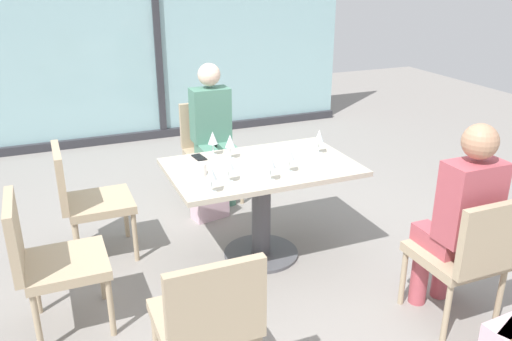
# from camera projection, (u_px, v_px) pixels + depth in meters

# --- Properties ---
(ground_plane) EXTENTS (12.00, 12.00, 0.00)m
(ground_plane) POSITION_uv_depth(u_px,v_px,m) (261.00, 254.00, 4.01)
(ground_plane) COLOR gray
(window_wall_backdrop) EXTENTS (4.88, 0.10, 2.70)m
(window_wall_backdrop) POSITION_uv_depth(u_px,v_px,m) (157.00, 40.00, 6.32)
(window_wall_backdrop) COLOR #8EB7BC
(window_wall_backdrop) RESTS_ON ground_plane
(dining_table_main) EXTENTS (1.32, 0.84, 0.73)m
(dining_table_main) POSITION_uv_depth(u_px,v_px,m) (261.00, 189.00, 3.82)
(dining_table_main) COLOR #BCB29E
(dining_table_main) RESTS_ON ground_plane
(chair_front_right) EXTENTS (0.46, 0.50, 0.87)m
(chair_front_right) POSITION_uv_depth(u_px,v_px,m) (469.00, 252.00, 3.07)
(chair_front_right) COLOR tan
(chair_front_right) RESTS_ON ground_plane
(chair_near_window) EXTENTS (0.46, 0.51, 0.87)m
(chair_near_window) POSITION_uv_depth(u_px,v_px,m) (210.00, 145.00, 4.88)
(chair_near_window) COLOR tan
(chair_near_window) RESTS_ON ground_plane
(chair_side_end) EXTENTS (0.50, 0.46, 0.87)m
(chair_side_end) POSITION_uv_depth(u_px,v_px,m) (47.00, 256.00, 3.03)
(chair_side_end) COLOR tan
(chair_side_end) RESTS_ON ground_plane
(chair_front_left) EXTENTS (0.46, 0.50, 0.87)m
(chair_front_left) POSITION_uv_depth(u_px,v_px,m) (207.00, 318.00, 2.50)
(chair_front_left) COLOR tan
(chair_front_left) RESTS_ON ground_plane
(chair_far_left) EXTENTS (0.50, 0.46, 0.87)m
(chair_far_left) POSITION_uv_depth(u_px,v_px,m) (85.00, 195.00, 3.82)
(chair_far_left) COLOR tan
(chair_far_left) RESTS_ON ground_plane
(person_front_right) EXTENTS (0.34, 0.39, 1.26)m
(person_front_right) POSITION_uv_depth(u_px,v_px,m) (460.00, 213.00, 3.09)
(person_front_right) COLOR #B24C56
(person_front_right) RESTS_ON ground_plane
(person_near_window) EXTENTS (0.34, 0.39, 1.26)m
(person_near_window) POSITION_uv_depth(u_px,v_px,m) (213.00, 127.00, 4.71)
(person_near_window) COLOR #4C7F6B
(person_near_window) RESTS_ON ground_plane
(wine_glass_0) EXTENTS (0.07, 0.07, 0.18)m
(wine_glass_0) POSITION_uv_depth(u_px,v_px,m) (229.00, 163.00, 3.40)
(wine_glass_0) COLOR silver
(wine_glass_0) RESTS_ON dining_table_main
(wine_glass_1) EXTENTS (0.07, 0.07, 0.18)m
(wine_glass_1) POSITION_uv_depth(u_px,v_px,m) (319.00, 137.00, 3.92)
(wine_glass_1) COLOR silver
(wine_glass_1) RESTS_ON dining_table_main
(wine_glass_2) EXTENTS (0.07, 0.07, 0.18)m
(wine_glass_2) POSITION_uv_depth(u_px,v_px,m) (270.00, 162.00, 3.42)
(wine_glass_2) COLOR silver
(wine_glass_2) RESTS_ON dining_table_main
(wine_glass_3) EXTENTS (0.07, 0.07, 0.18)m
(wine_glass_3) POSITION_uv_depth(u_px,v_px,m) (230.00, 142.00, 3.82)
(wine_glass_3) COLOR silver
(wine_glass_3) RESTS_ON dining_table_main
(wine_glass_4) EXTENTS (0.07, 0.07, 0.18)m
(wine_glass_4) POSITION_uv_depth(u_px,v_px,m) (289.00, 154.00, 3.56)
(wine_glass_4) COLOR silver
(wine_glass_4) RESTS_ON dining_table_main
(wine_glass_5) EXTENTS (0.07, 0.07, 0.18)m
(wine_glass_5) POSITION_uv_depth(u_px,v_px,m) (211.00, 173.00, 3.24)
(wine_glass_5) COLOR silver
(wine_glass_5) RESTS_ON dining_table_main
(wine_glass_6) EXTENTS (0.07, 0.07, 0.18)m
(wine_glass_6) POSITION_uv_depth(u_px,v_px,m) (213.00, 138.00, 3.89)
(wine_glass_6) COLOR silver
(wine_glass_6) RESTS_ON dining_table_main
(coffee_cup) EXTENTS (0.08, 0.08, 0.09)m
(coffee_cup) POSITION_uv_depth(u_px,v_px,m) (201.00, 170.00, 3.53)
(coffee_cup) COLOR white
(coffee_cup) RESTS_ON dining_table_main
(cell_phone_on_table) EXTENTS (0.09, 0.15, 0.01)m
(cell_phone_on_table) POSITION_uv_depth(u_px,v_px,m) (199.00, 157.00, 3.88)
(cell_phone_on_table) COLOR black
(cell_phone_on_table) RESTS_ON dining_table_main
(handbag_1) EXTENTS (0.33, 0.22, 0.28)m
(handbag_1) POSITION_uv_depth(u_px,v_px,m) (210.00, 203.00, 4.55)
(handbag_1) COLOR beige
(handbag_1) RESTS_ON ground_plane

